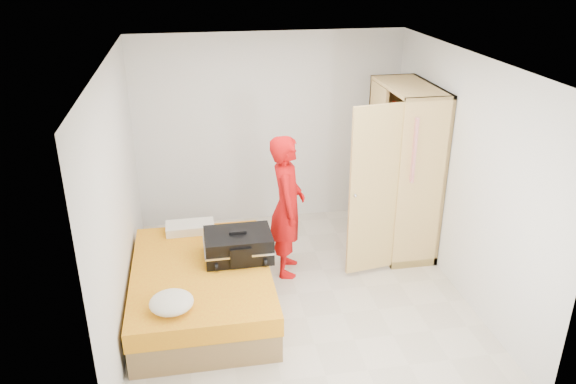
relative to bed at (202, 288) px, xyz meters
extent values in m
plane|color=beige|center=(1.05, 0.09, -0.25)|extent=(4.00, 4.00, 0.00)
plane|color=white|center=(1.05, 0.09, 2.35)|extent=(4.00, 4.00, 0.00)
cube|color=white|center=(1.05, 2.09, 1.05)|extent=(3.60, 0.02, 2.60)
cube|color=white|center=(1.05, -1.91, 1.05)|extent=(3.60, 0.02, 2.60)
cube|color=white|center=(-0.75, 0.09, 1.05)|extent=(0.02, 4.00, 2.60)
cube|color=white|center=(2.85, 0.09, 1.05)|extent=(0.02, 4.00, 2.60)
cube|color=olive|center=(0.00, 0.00, -0.10)|extent=(1.40, 2.00, 0.30)
cube|color=yellow|center=(0.00, 0.00, 0.15)|extent=(1.42, 2.02, 0.20)
cube|color=tan|center=(2.82, 0.99, 0.80)|extent=(0.04, 1.20, 2.10)
cube|color=tan|center=(2.55, 0.41, 0.80)|extent=(0.58, 0.04, 2.10)
cube|color=tan|center=(2.55, 1.57, 0.80)|extent=(0.58, 0.04, 2.10)
cube|color=tan|center=(2.55, 0.99, 1.83)|extent=(0.58, 1.20, 0.04)
cube|color=tan|center=(2.55, 0.99, -0.20)|extent=(0.58, 1.20, 0.10)
cube|color=tan|center=(2.28, 1.29, 0.80)|extent=(0.04, 0.59, 2.00)
cube|color=tan|center=(1.97, 0.38, 0.80)|extent=(0.59, 0.13, 2.00)
cylinder|color=#B2B2B7|center=(2.55, 0.99, 1.67)|extent=(0.02, 1.10, 0.02)
imported|color=red|center=(1.02, 0.61, 0.59)|extent=(0.51, 0.68, 1.69)
cube|color=black|center=(0.41, 0.16, 0.39)|extent=(0.71, 0.51, 0.28)
cube|color=black|center=(0.41, 0.16, 0.55)|extent=(0.18, 0.05, 0.03)
ellipsoid|color=white|center=(-0.28, -0.69, 0.33)|extent=(0.41, 0.41, 0.15)
cube|color=white|center=(-0.09, 0.85, 0.30)|extent=(0.56, 0.29, 0.10)
camera|label=1|loc=(0.01, -5.11, 3.31)|focal=35.00mm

